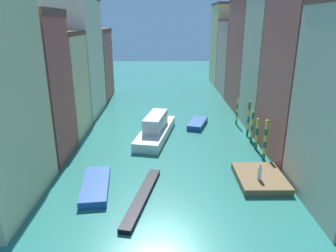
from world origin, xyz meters
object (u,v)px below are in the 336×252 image
(mooring_pole_0, at_px, (265,140))
(vaporetto_white, at_px, (156,129))
(waterfront_dock, at_px, (260,178))
(mooring_pole_2, at_px, (252,127))
(mooring_pole_4, at_px, (237,111))
(person_on_dock, at_px, (260,172))
(mooring_pole_1, at_px, (257,133))
(motorboat_1, at_px, (96,186))
(mooring_pole_3, at_px, (248,118))
(gondola_black, at_px, (142,197))
(motorboat_0, at_px, (198,123))

(mooring_pole_0, distance_m, vaporetto_white, 14.20)
(waterfront_dock, xyz_separation_m, mooring_pole_2, (1.75, 10.03, 1.77))
(mooring_pole_4, bearing_deg, person_on_dock, -95.93)
(waterfront_dock, height_order, person_on_dock, person_on_dock)
(mooring_pole_1, bearing_deg, person_on_dock, -103.75)
(person_on_dock, height_order, motorboat_1, person_on_dock)
(mooring_pole_3, bearing_deg, motorboat_1, -141.58)
(mooring_pole_3, bearing_deg, waterfront_dock, -98.68)
(person_on_dock, xyz_separation_m, mooring_pole_2, (2.13, 10.85, 0.73))
(waterfront_dock, bearing_deg, mooring_pole_3, 81.32)
(mooring_pole_0, xyz_separation_m, mooring_pole_1, (-0.02, 3.08, -0.42))
(mooring_pole_4, xyz_separation_m, gondola_black, (-12.52, -20.26, -1.84))
(person_on_dock, height_order, gondola_black, person_on_dock)
(waterfront_dock, relative_size, mooring_pole_3, 1.18)
(waterfront_dock, bearing_deg, mooring_pole_1, 77.46)
(vaporetto_white, xyz_separation_m, motorboat_0, (5.98, 4.39, -0.75))
(person_on_dock, height_order, vaporetto_white, vaporetto_white)
(motorboat_1, bearing_deg, mooring_pole_0, 19.66)
(mooring_pole_0, bearing_deg, motorboat_1, -160.34)
(mooring_pole_1, bearing_deg, motorboat_1, -151.74)
(gondola_black, bearing_deg, waterfront_dock, 15.21)
(gondola_black, height_order, motorboat_1, motorboat_1)
(gondola_black, bearing_deg, mooring_pole_1, 40.47)
(mooring_pole_3, xyz_separation_m, mooring_pole_4, (-0.39, 4.87, -0.41))
(mooring_pole_4, xyz_separation_m, motorboat_0, (-5.79, -0.63, -1.68))
(mooring_pole_0, xyz_separation_m, mooring_pole_4, (-0.28, 12.43, -0.33))
(mooring_pole_1, height_order, mooring_pole_3, mooring_pole_3)
(motorboat_1, bearing_deg, mooring_pole_1, 28.26)
(motorboat_0, bearing_deg, mooring_pole_1, -55.23)
(waterfront_dock, distance_m, vaporetto_white, 16.00)
(mooring_pole_4, distance_m, gondola_black, 23.89)
(mooring_pole_1, xyz_separation_m, motorboat_0, (-6.05, 8.72, -1.59))
(mooring_pole_3, relative_size, gondola_black, 0.49)
(mooring_pole_1, relative_size, vaporetto_white, 0.32)
(motorboat_1, bearing_deg, motorboat_0, 58.30)
(waterfront_dock, height_order, mooring_pole_1, mooring_pole_1)
(mooring_pole_2, height_order, gondola_black, mooring_pole_2)
(mooring_pole_4, height_order, motorboat_1, mooring_pole_4)
(waterfront_dock, bearing_deg, person_on_dock, -114.70)
(person_on_dock, bearing_deg, motorboat_0, 102.65)
(mooring_pole_3, distance_m, mooring_pole_4, 4.90)
(mooring_pole_0, height_order, mooring_pole_1, mooring_pole_0)
(mooring_pole_1, distance_m, vaporetto_white, 12.81)
(mooring_pole_0, bearing_deg, vaporetto_white, 148.41)
(mooring_pole_4, bearing_deg, motorboat_0, -173.76)
(mooring_pole_4, distance_m, motorboat_0, 6.07)
(vaporetto_white, bearing_deg, gondola_black, -92.83)
(waterfront_dock, relative_size, person_on_dock, 3.75)
(mooring_pole_1, height_order, motorboat_0, mooring_pole_1)
(motorboat_0, xyz_separation_m, motorboat_1, (-11.07, -17.92, -0.03))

